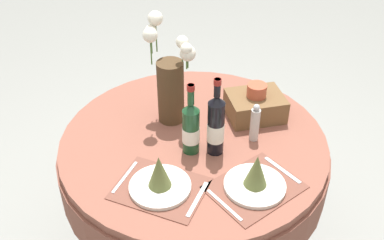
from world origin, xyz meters
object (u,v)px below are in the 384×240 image
Objects in this scene: dining_table at (193,163)px; place_setting_right at (255,179)px; wine_bottle_left at (191,128)px; place_setting_left at (160,180)px; wine_bottle_right at (216,125)px; flower_vase at (170,80)px; woven_basket_side_right at (255,105)px; pepper_mill at (255,123)px.

place_setting_right reaches higher than dining_table.
wine_bottle_left is (-0.19, 0.27, 0.07)m from place_setting_right.
wine_bottle_right is (0.27, 0.17, 0.09)m from place_setting_left.
wine_bottle_left is (-0.03, -0.08, 0.26)m from dining_table.
place_setting_right is 0.59m from flower_vase.
woven_basket_side_right is (0.51, 0.38, 0.02)m from place_setting_left.
wine_bottle_right is (-0.09, 0.25, 0.09)m from place_setting_right.
wine_bottle_right is 0.33m from woven_basket_side_right.
pepper_mill reaches higher than place_setting_left.
wine_bottle_right is at bearing -16.14° from wine_bottle_left.
wine_bottle_right reaches higher than woven_basket_side_right.
dining_table is at bearing 166.37° from pepper_mill.
place_setting_right is at bearing -12.14° from place_setting_left.
woven_basket_side_right is (0.38, -0.07, -0.15)m from flower_vase.
woven_basket_side_right is at bearing 69.33° from pepper_mill.
pepper_mill is (0.19, 0.04, -0.05)m from wine_bottle_right.
woven_basket_side_right is at bearing 17.98° from dining_table.
wine_bottle_right reaches higher than dining_table.
pepper_mill is at bearing 2.65° from wine_bottle_left.
place_setting_left is at bearing -154.97° from pepper_mill.
woven_basket_side_right is (0.35, 0.18, -0.06)m from wine_bottle_left.
wine_bottle_left is at bearing -81.53° from flower_vase.
wine_bottle_left is at bearing 163.86° from wine_bottle_right.
place_setting_left is 0.27m from wine_bottle_left.
flower_vase reaches higher than wine_bottle_left.
wine_bottle_right is 0.20m from pepper_mill.
pepper_mill reaches higher than woven_basket_side_right.
wine_bottle_left is 0.40m from woven_basket_side_right.
place_setting_right is 1.65× the size of woven_basket_side_right.
place_setting_right is at bearing -55.42° from wine_bottle_left.
place_setting_left is (-0.20, -0.27, 0.19)m from dining_table.
place_setting_left is 0.50m from pepper_mill.
place_setting_right is at bearing -66.55° from flower_vase.
dining_table is at bearing 54.35° from place_setting_left.
pepper_mill reaches higher than place_setting_right.
wine_bottle_left reaches higher than place_setting_left.
wine_bottle_left reaches higher than place_setting_right.
flower_vase reaches higher than pepper_mill.
pepper_mill is at bearing 25.03° from place_setting_left.
wine_bottle_right reaches higher than place_setting_left.
woven_basket_side_right is (0.32, 0.10, 0.21)m from dining_table.
wine_bottle_left is 1.29× the size of woven_basket_side_right.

